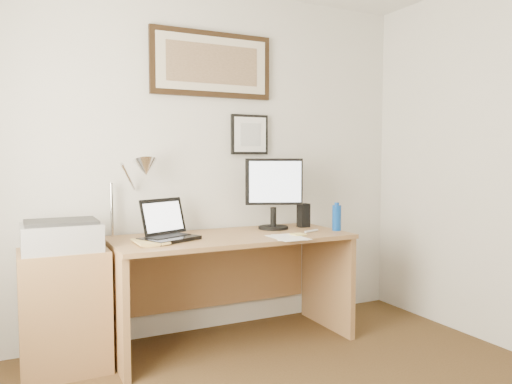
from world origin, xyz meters
TOP-DOWN VIEW (x-y plane):
  - wall_back at (0.00, 2.00)m, footprint 3.50×0.02m
  - side_cabinet at (-0.92, 1.68)m, footprint 0.50×0.40m
  - water_bottle at (0.92, 1.50)m, footprint 0.06×0.06m
  - bottle_cap at (0.92, 1.50)m, footprint 0.03×0.03m
  - speaker at (0.80, 1.75)m, footprint 0.08×0.08m
  - paper_sheet_a at (0.45, 1.38)m, footprint 0.27×0.32m
  - paper_sheet_b at (0.44, 1.37)m, footprint 0.20×0.29m
  - sticky_pad at (0.55, 1.42)m, footprint 0.09×0.09m
  - marker_pen at (0.71, 1.51)m, footprint 0.14×0.06m
  - book at (-0.52, 1.55)m, footprint 0.19×0.26m
  - desk at (0.15, 1.72)m, footprint 1.60×0.70m
  - laptop at (-0.29, 1.65)m, footprint 0.41×0.42m
  - lcd_monitor at (0.55, 1.76)m, footprint 0.40×0.22m
  - printer at (-0.93, 1.66)m, footprint 0.44×0.34m
  - desk_lamp at (-0.41, 1.81)m, footprint 0.29×0.27m
  - picture_large at (0.15, 1.97)m, footprint 0.92×0.04m
  - picture_small at (0.45, 1.97)m, footprint 0.30×0.03m

SIDE VIEW (x-z plane):
  - side_cabinet at x=-0.92m, z-range 0.00..0.73m
  - desk at x=0.15m, z-range 0.14..0.89m
  - paper_sheet_a at x=0.45m, z-range 0.75..0.75m
  - paper_sheet_b at x=0.44m, z-range 0.75..0.75m
  - sticky_pad at x=0.55m, z-range 0.75..0.76m
  - marker_pen at x=0.71m, z-range 0.75..0.77m
  - book at x=-0.52m, z-range 0.75..0.77m
  - laptop at x=-0.29m, z-range 0.68..0.94m
  - printer at x=-0.93m, z-range 0.73..0.91m
  - speaker at x=0.80m, z-range 0.75..0.93m
  - water_bottle at x=0.92m, z-range 0.75..0.93m
  - bottle_cap at x=0.92m, z-range 0.93..0.95m
  - lcd_monitor at x=0.55m, z-range 0.78..1.30m
  - desk_lamp at x=-0.41m, z-range 0.92..1.45m
  - wall_back at x=0.00m, z-range 0.00..2.50m
  - picture_small at x=0.45m, z-range 1.30..1.60m
  - picture_large at x=0.15m, z-range 1.72..2.19m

